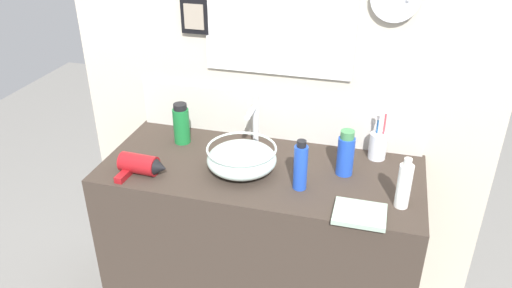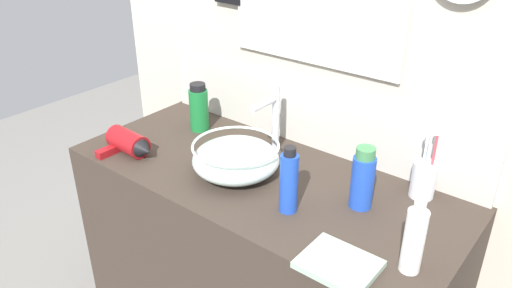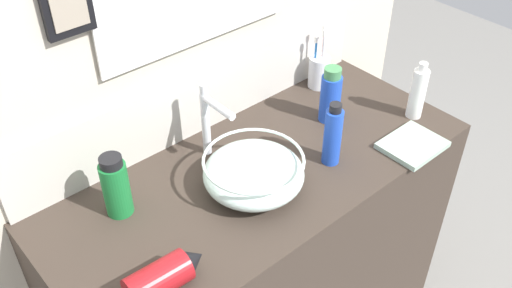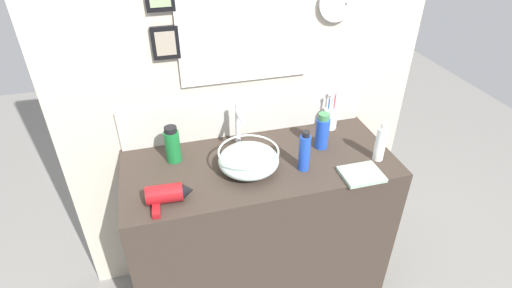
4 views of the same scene
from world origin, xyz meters
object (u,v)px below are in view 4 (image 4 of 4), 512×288
Objects in this scene: toothbrush_cup at (330,118)px; spray_bottle at (172,145)px; lotion_bottle at (322,132)px; hand_towel at (361,174)px; faucet at (239,123)px; hair_drier at (168,194)px; soap_dispenser at (380,143)px; shampoo_bottle at (304,152)px; glass_bowl_sink at (249,160)px.

toothbrush_cup is 1.23× the size of spray_bottle.
lotion_bottle is at bearing -126.27° from toothbrush_cup.
hand_towel is (0.08, -0.25, -0.08)m from lotion_bottle.
lotion_bottle is (0.37, -0.10, -0.05)m from faucet.
faucet is 1.27× the size of lotion_bottle.
faucet is at bearing -173.78° from toothbrush_cup.
faucet is 0.59m from hand_towel.
hair_drier is at bearing -164.69° from lotion_bottle.
soap_dispenser is 0.35m from shampoo_bottle.
soap_dispenser is 0.26m from lotion_bottle.
spray_bottle reaches higher than hand_towel.
hand_towel is at bearing -94.39° from toothbrush_cup.
toothbrush_cup reaches higher than hand_towel.
toothbrush_cup reaches higher than shampoo_bottle.
soap_dispenser reaches higher than spray_bottle.
hair_drier is 1.08× the size of spray_bottle.
faucet is 0.49m from toothbrush_cup.
shampoo_bottle is at bearing 153.14° from hand_towel.
soap_dispenser reaches higher than lotion_bottle.
shampoo_bottle is 0.26m from hand_towel.
toothbrush_cup reaches higher than lotion_bottle.
hair_drier is at bearing -139.92° from faucet.
soap_dispenser is 0.92m from spray_bottle.
glass_bowl_sink is 0.54m from toothbrush_cup.
glass_bowl_sink is at bearing 172.59° from soap_dispenser.
soap_dispenser is at bearing -72.38° from toothbrush_cup.
hand_towel is (0.76, -0.33, -0.07)m from spray_bottle.
soap_dispenser reaches higher than hair_drier.
hair_drier is 1.05× the size of lotion_bottle.
faucet is 0.64m from soap_dispenser.
hand_towel is at bearing -144.25° from soap_dispenser.
spray_bottle is at bearing 165.34° from soap_dispenser.
faucet is at bearing 90.00° from glass_bowl_sink.
hair_drier is 1.09× the size of hand_towel.
toothbrush_cup is 1.19× the size of lotion_bottle.
faucet is at bearing 142.33° from hand_towel.
soap_dispenser is at bearing -7.41° from glass_bowl_sink.
glass_bowl_sink is 1.37× the size of shampoo_bottle.
hand_towel is at bearing -72.38° from lotion_bottle.
toothbrush_cup is at bearing 107.62° from soap_dispenser.
toothbrush_cup is at bearing 53.73° from lotion_bottle.
faucet is (-0.00, 0.18, 0.08)m from glass_bowl_sink.
shampoo_bottle reaches higher than hair_drier.
spray_bottle is (-0.31, 0.16, 0.03)m from glass_bowl_sink.
faucet is 1.18× the size of shampoo_bottle.
glass_bowl_sink is at bearing -167.48° from lotion_bottle.
shampoo_bottle reaches higher than soap_dispenser.
lotion_bottle reaches higher than spray_bottle.
glass_bowl_sink is at bearing 18.18° from hair_drier.
soap_dispenser is (0.10, -0.31, 0.03)m from toothbrush_cup.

